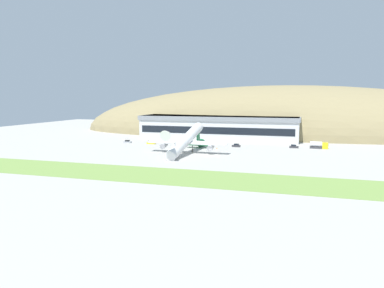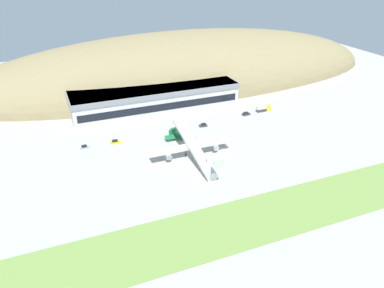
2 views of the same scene
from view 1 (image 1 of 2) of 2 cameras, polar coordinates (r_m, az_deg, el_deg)
ground_plane at (r=143.28m, az=2.78°, el=-1.75°), size 366.61×366.61×0.00m
grass_strip_foreground at (r=105.92m, az=-2.62°, el=-4.95°), size 329.95×21.21×0.08m
hill_backdrop at (r=234.07m, az=13.76°, el=1.55°), size 264.00×87.22×58.17m
terminal_building at (r=196.55m, az=4.13°, el=2.74°), size 82.53×22.75×12.39m
cargo_airplane at (r=148.09m, az=-0.83°, el=0.52°), size 32.64×45.87×13.60m
service_car_0 at (r=178.66m, az=-6.24°, el=0.21°), size 4.18×1.90×1.54m
service_car_1 at (r=184.09m, az=-9.79°, el=0.34°), size 3.69×1.91×1.42m
service_car_2 at (r=169.72m, az=15.25°, el=-0.38°), size 4.00×2.18×1.47m
service_car_3 at (r=168.16m, az=6.76°, el=-0.24°), size 3.76×2.04×1.48m
fuel_truck at (r=170.66m, az=18.78°, el=-0.18°), size 7.56×2.40×3.03m
traffic_cone_0 at (r=161.62m, az=3.81°, el=-0.63°), size 0.52×0.52×0.58m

